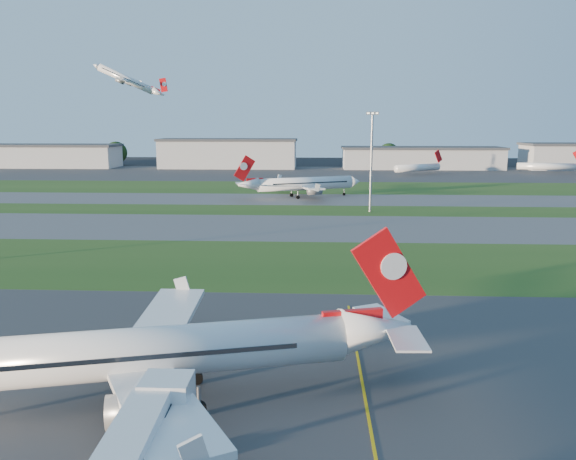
# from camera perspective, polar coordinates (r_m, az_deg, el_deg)

# --- Properties ---
(ground) EXTENTS (700.00, 700.00, 0.00)m
(ground) POSITION_cam_1_polar(r_m,az_deg,el_deg) (44.50, 1.65, -20.01)
(ground) COLOR black
(ground) RESTS_ON ground
(apron_near) EXTENTS (300.00, 70.00, 0.01)m
(apron_near) POSITION_cam_1_polar(r_m,az_deg,el_deg) (44.50, 1.65, -20.00)
(apron_near) COLOR #333335
(apron_near) RESTS_ON ground
(grass_strip_a) EXTENTS (300.00, 34.00, 0.01)m
(grass_strip_a) POSITION_cam_1_polar(r_m,az_deg,el_deg) (93.07, 2.32, -3.42)
(grass_strip_a) COLOR #274C19
(grass_strip_a) RESTS_ON ground
(taxiway_a) EXTENTS (300.00, 32.00, 0.01)m
(taxiway_a) POSITION_cam_1_polar(r_m,az_deg,el_deg) (125.33, 2.46, 0.27)
(taxiway_a) COLOR #515154
(taxiway_a) RESTS_ON ground
(grass_strip_b) EXTENTS (300.00, 18.00, 0.01)m
(grass_strip_b) POSITION_cam_1_polar(r_m,az_deg,el_deg) (149.98, 2.53, 2.00)
(grass_strip_b) COLOR #274C19
(grass_strip_b) RESTS_ON ground
(taxiway_b) EXTENTS (300.00, 26.00, 0.01)m
(taxiway_b) POSITION_cam_1_polar(r_m,az_deg,el_deg) (171.76, 2.57, 3.11)
(taxiway_b) COLOR #515154
(taxiway_b) RESTS_ON ground
(grass_strip_c) EXTENTS (300.00, 40.00, 0.01)m
(grass_strip_c) POSITION_cam_1_polar(r_m,az_deg,el_deg) (204.51, 2.62, 4.34)
(grass_strip_c) COLOR #274C19
(grass_strip_c) RESTS_ON ground
(apron_far) EXTENTS (400.00, 80.00, 0.01)m
(apron_far) POSITION_cam_1_polar(r_m,az_deg,el_deg) (264.22, 2.67, 5.78)
(apron_far) COLOR #333335
(apron_far) RESTS_ON ground
(yellow_line) EXTENTS (0.25, 60.00, 0.02)m
(yellow_line) POSITION_cam_1_polar(r_m,az_deg,el_deg) (44.71, 8.49, -19.98)
(yellow_line) COLOR gold
(yellow_line) RESTS_ON ground
(airliner_parked) EXTENTS (39.42, 33.05, 12.54)m
(airliner_parked) POSITION_cam_1_polar(r_m,az_deg,el_deg) (47.98, -13.44, -12.06)
(airliner_parked) COLOR white
(airliner_parked) RESTS_ON ground
(airliner_taxiing) EXTENTS (36.36, 30.94, 12.10)m
(airliner_taxiing) POSITION_cam_1_polar(r_m,az_deg,el_deg) (176.04, 1.67, 4.70)
(airliner_taxiing) COLOR white
(airliner_taxiing) RESTS_ON ground
(airliner_departing) EXTENTS (30.64, 26.02, 9.57)m
(airliner_departing) POSITION_cam_1_polar(r_m,az_deg,el_deg) (255.28, -16.07, 14.49)
(airliner_departing) COLOR white
(mini_jet_near) EXTENTS (24.50, 17.71, 9.48)m
(mini_jet_near) POSITION_cam_1_polar(r_m,az_deg,el_deg) (262.42, 13.06, 6.20)
(mini_jet_near) COLOR white
(mini_jet_near) RESTS_ON ground
(mini_jet_far) EXTENTS (28.35, 8.42, 9.48)m
(mini_jet_far) POSITION_cam_1_polar(r_m,az_deg,el_deg) (289.78, 24.84, 5.89)
(mini_jet_far) COLOR white
(mini_jet_far) RESTS_ON ground
(light_mast_centre) EXTENTS (3.20, 0.70, 25.80)m
(light_mast_centre) POSITION_cam_1_polar(r_m,az_deg,el_deg) (147.16, 8.47, 7.53)
(light_mast_centre) COLOR gray
(light_mast_centre) RESTS_ON ground
(hangar_far_west) EXTENTS (91.80, 23.00, 12.20)m
(hangar_far_west) POSITION_cam_1_polar(r_m,az_deg,el_deg) (330.11, -24.53, 6.89)
(hangar_far_west) COLOR #919398
(hangar_far_west) RESTS_ON ground
(hangar_west) EXTENTS (71.40, 23.00, 15.20)m
(hangar_west) POSITION_cam_1_polar(r_m,az_deg,el_deg) (297.16, -6.08, 7.76)
(hangar_west) COLOR #919398
(hangar_west) RESTS_ON ground
(hangar_east) EXTENTS (81.60, 23.00, 11.20)m
(hangar_east) POSITION_cam_1_polar(r_m,az_deg,el_deg) (298.72, 13.40, 7.16)
(hangar_east) COLOR #919398
(hangar_east) RESTS_ON ground
(tree_west) EXTENTS (12.10, 12.10, 13.20)m
(tree_west) POSITION_cam_1_polar(r_m,az_deg,el_deg) (327.88, -17.07, 7.54)
(tree_west) COLOR black
(tree_west) RESTS_ON ground
(tree_mid_west) EXTENTS (9.90, 9.90, 10.80)m
(tree_mid_west) POSITION_cam_1_polar(r_m,az_deg,el_deg) (305.41, -1.08, 7.55)
(tree_mid_west) COLOR black
(tree_mid_west) RESTS_ON ground
(tree_mid_east) EXTENTS (11.55, 11.55, 12.60)m
(tree_mid_east) POSITION_cam_1_polar(r_m,az_deg,el_deg) (310.16, 10.19, 7.62)
(tree_mid_east) COLOR black
(tree_mid_east) RESTS_ON ground
(tree_east) EXTENTS (10.45, 10.45, 11.40)m
(tree_east) POSITION_cam_1_polar(r_m,az_deg,el_deg) (326.37, 23.50, 6.94)
(tree_east) COLOR black
(tree_east) RESTS_ON ground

